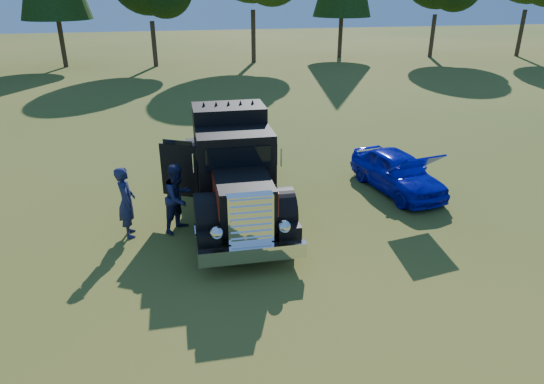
{
  "coord_description": "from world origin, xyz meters",
  "views": [
    {
      "loc": [
        -2.55,
        -11.1,
        6.27
      ],
      "look_at": [
        -0.25,
        0.56,
        1.08
      ],
      "focal_mm": 32.0,
      "sensor_mm": 36.0,
      "label": 1
    }
  ],
  "objects_px": {
    "spectator_near": "(126,202)",
    "spectator_far": "(178,198)",
    "hotrod_coupe": "(397,171)",
    "diamond_t_truck": "(234,172)"
  },
  "relations": [
    {
      "from": "spectator_near",
      "to": "diamond_t_truck",
      "type": "bearing_deg",
      "value": -81.82
    },
    {
      "from": "diamond_t_truck",
      "to": "hotrod_coupe",
      "type": "relative_size",
      "value": 1.68
    },
    {
      "from": "spectator_near",
      "to": "hotrod_coupe",
      "type": "bearing_deg",
      "value": -87.19
    },
    {
      "from": "spectator_near",
      "to": "spectator_far",
      "type": "relative_size",
      "value": 1.02
    },
    {
      "from": "hotrod_coupe",
      "to": "spectator_far",
      "type": "bearing_deg",
      "value": -168.81
    },
    {
      "from": "diamond_t_truck",
      "to": "spectator_near",
      "type": "height_order",
      "value": "diamond_t_truck"
    },
    {
      "from": "hotrod_coupe",
      "to": "spectator_far",
      "type": "distance_m",
      "value": 7.07
    },
    {
      "from": "diamond_t_truck",
      "to": "spectator_far",
      "type": "height_order",
      "value": "diamond_t_truck"
    },
    {
      "from": "diamond_t_truck",
      "to": "spectator_far",
      "type": "relative_size",
      "value": 3.78
    },
    {
      "from": "spectator_near",
      "to": "spectator_far",
      "type": "height_order",
      "value": "spectator_near"
    }
  ]
}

